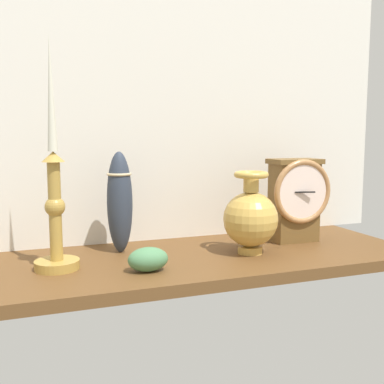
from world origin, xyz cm
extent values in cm
cube|color=brown|center=(0.00, 0.00, -1.20)|extent=(100.00, 36.00, 2.40)
cube|color=silver|center=(0.00, 18.50, 32.50)|extent=(120.00, 2.00, 65.00)
cube|color=brown|center=(27.98, 4.58, 9.60)|extent=(11.01, 6.67, 19.21)
cube|color=brown|center=(27.98, 4.58, 19.81)|extent=(12.33, 7.48, 1.20)
torus|color=#B07B4A|center=(27.98, 0.84, 12.74)|extent=(15.50, 1.41, 15.50)
cylinder|color=#F4DBCE|center=(27.98, 0.74, 12.74)|extent=(12.97, 0.40, 12.97)
cube|color=black|center=(27.98, 0.44, 12.74)|extent=(4.91, 1.94, 0.30)
cylinder|color=#B08A3B|center=(-29.03, -0.57, 0.90)|extent=(8.74, 8.74, 1.80)
cylinder|color=#B08A3B|center=(-29.03, -0.57, 11.46)|extent=(2.46, 2.46, 19.32)
sphere|color=#B08A3B|center=(-29.03, -0.57, 12.42)|extent=(3.94, 3.94, 3.94)
cone|color=#B08A3B|center=(-29.03, -0.57, 22.12)|extent=(4.39, 4.39, 2.00)
cone|color=beige|center=(-29.03, -0.57, 33.97)|extent=(1.89, 1.89, 21.71)
cylinder|color=gold|center=(12.29, -2.69, 0.80)|extent=(5.47, 5.47, 1.60)
sphere|color=gold|center=(12.29, -2.69, 7.68)|extent=(12.16, 12.16, 12.16)
cylinder|color=gold|center=(12.29, -2.69, 15.68)|extent=(3.40, 3.40, 3.84)
torus|color=gold|center=(12.29, -2.69, 17.59)|extent=(7.63, 7.63, 1.38)
ellipsoid|color=#2D3645|center=(-14.65, 8.18, 11.31)|extent=(5.67, 5.67, 22.62)
torus|color=#CCB78C|center=(-14.65, 8.18, 17.65)|extent=(5.42, 5.42, 0.60)
ellipsoid|color=#4D8255|center=(-12.59, -8.14, 2.36)|extent=(7.92, 5.54, 4.71)
camera|label=1|loc=(-34.56, -92.51, 26.30)|focal=43.17mm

